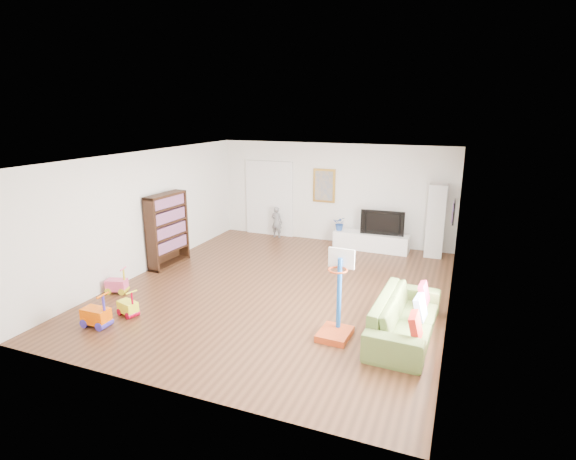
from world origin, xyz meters
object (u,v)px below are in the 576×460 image
at_px(media_console, 371,241).
at_px(sofa, 405,317).
at_px(basketball_hoop, 336,296).
at_px(bookshelf, 167,230).

distance_m(media_console, sofa, 4.63).
bearing_deg(media_console, basketball_hoop, -83.39).
bearing_deg(bookshelf, basketball_hoop, -19.85).
bearing_deg(bookshelf, media_console, 37.95).
relative_size(bookshelf, basketball_hoop, 1.18).
bearing_deg(basketball_hoop, bookshelf, 159.98).
xyz_separation_m(media_console, sofa, (1.45, -4.39, 0.10)).
distance_m(bookshelf, basketball_hoop, 5.01).
bearing_deg(bookshelf, sofa, -11.50).
height_order(bookshelf, sofa, bookshelf).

